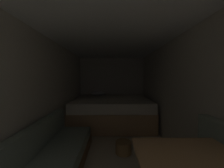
# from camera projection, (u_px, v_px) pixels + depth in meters

# --- Properties ---
(ground_plane) EXTENTS (6.95, 6.95, 0.00)m
(ground_plane) POSITION_uv_depth(u_px,v_px,m) (112.00, 153.00, 2.40)
(ground_plane) COLOR beige
(wall_back) EXTENTS (2.30, 0.05, 2.00)m
(wall_back) POSITION_uv_depth(u_px,v_px,m) (112.00, 86.00, 4.85)
(wall_back) COLOR beige
(wall_back) RESTS_ON ground
(wall_left) EXTENTS (0.05, 4.95, 2.00)m
(wall_left) POSITION_uv_depth(u_px,v_px,m) (46.00, 96.00, 2.35)
(wall_left) COLOR beige
(wall_left) RESTS_ON ground
(wall_right) EXTENTS (0.05, 4.95, 2.00)m
(wall_right) POSITION_uv_depth(u_px,v_px,m) (178.00, 96.00, 2.35)
(wall_right) COLOR beige
(wall_right) RESTS_ON ground
(ceiling_slab) EXTENTS (2.30, 4.95, 0.05)m
(ceiling_slab) POSITION_uv_depth(u_px,v_px,m) (112.00, 35.00, 2.30)
(ceiling_slab) COLOR white
(ceiling_slab) RESTS_ON wall_left
(bed) EXTENTS (2.08, 1.75, 0.87)m
(bed) POSITION_uv_depth(u_px,v_px,m) (112.00, 111.00, 3.93)
(bed) COLOR tan
(bed) RESTS_ON ground
(wicker_basket) EXTENTS (0.28, 0.28, 0.20)m
(wicker_basket) POSITION_uv_depth(u_px,v_px,m) (123.00, 147.00, 2.39)
(wicker_basket) COLOR olive
(wicker_basket) RESTS_ON ground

